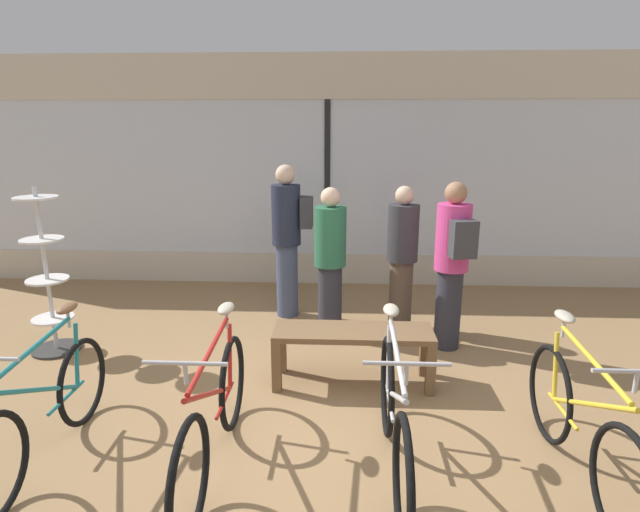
% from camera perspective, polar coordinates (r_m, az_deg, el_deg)
% --- Properties ---
extents(ground_plane, '(24.00, 24.00, 0.00)m').
position_cam_1_polar(ground_plane, '(4.06, -1.16, -18.89)').
color(ground_plane, '#99754C').
extents(shop_back_wall, '(12.00, 0.08, 3.20)m').
position_cam_1_polar(shop_back_wall, '(7.09, 0.85, 9.69)').
color(shop_back_wall, beige).
rests_on(shop_back_wall, ground_plane).
extents(bicycle_far_left, '(0.46, 1.70, 1.02)m').
position_cam_1_polar(bicycle_far_left, '(3.97, -28.97, -15.29)').
color(bicycle_far_left, black).
rests_on(bicycle_far_left, ground_plane).
extents(bicycle_left, '(0.46, 1.78, 1.04)m').
position_cam_1_polar(bicycle_left, '(3.51, -11.94, -17.48)').
color(bicycle_left, black).
rests_on(bicycle_left, ground_plane).
extents(bicycle_right, '(0.46, 1.77, 1.05)m').
position_cam_1_polar(bicycle_right, '(3.42, 8.42, -18.00)').
color(bicycle_right, black).
rests_on(bicycle_right, ground_plane).
extents(bicycle_far_right, '(0.46, 1.71, 1.04)m').
position_cam_1_polar(bicycle_far_right, '(3.72, 27.64, -16.91)').
color(bicycle_far_right, black).
rests_on(bicycle_far_right, ground_plane).
extents(accessory_rack, '(0.48, 0.48, 1.68)m').
position_cam_1_polar(accessory_rack, '(5.69, -28.62, -3.05)').
color(accessory_rack, '#333333').
rests_on(accessory_rack, ground_plane).
extents(display_bench, '(1.40, 0.44, 0.51)m').
position_cam_1_polar(display_bench, '(4.47, 3.81, -9.53)').
color(display_bench, brown).
rests_on(display_bench, ground_plane).
extents(customer_near_rack, '(0.40, 0.53, 1.72)m').
position_cam_1_polar(customer_near_rack, '(5.16, 14.86, -0.60)').
color(customer_near_rack, '#2D2D38').
rests_on(customer_near_rack, ground_plane).
extents(customer_by_window, '(0.46, 0.46, 1.62)m').
position_cam_1_polar(customer_by_window, '(5.62, 9.37, 0.05)').
color(customer_by_window, brown).
rests_on(customer_by_window, ground_plane).
extents(customer_mid_floor, '(0.41, 0.41, 1.63)m').
position_cam_1_polar(customer_mid_floor, '(5.34, 1.16, -0.46)').
color(customer_mid_floor, '#2D2D38').
rests_on(customer_mid_floor, ground_plane).
extents(customer_near_bench, '(0.48, 0.34, 1.82)m').
position_cam_1_polar(customer_near_bench, '(5.90, -3.69, 2.29)').
color(customer_near_bench, '#424C6B').
rests_on(customer_near_bench, ground_plane).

